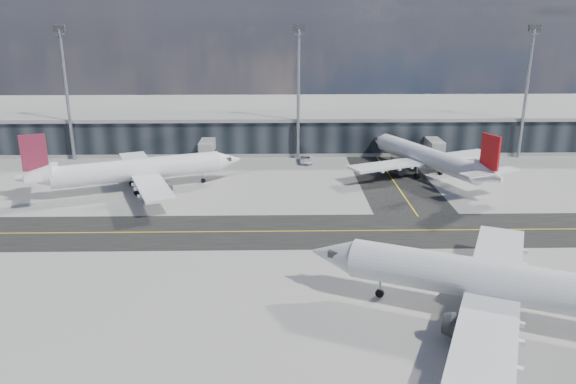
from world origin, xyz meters
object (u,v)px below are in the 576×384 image
airliner_af (135,170)px  service_van (306,159)px  airliner_near (512,285)px  baggage_tug (381,253)px  airliner_redtail (429,158)px

airliner_af → service_van: size_ratio=6.82×
airliner_af → airliner_near: (50.42, -47.04, 0.40)m
airliner_af → airliner_near: 68.96m
airliner_near → service_van: airliner_near is taller
airliner_af → service_van: bearing=99.4°
airliner_af → baggage_tug: bearing=30.5°
airliner_redtail → airliner_near: 55.61m
airliner_redtail → service_van: airliner_redtail is taller
airliner_redtail → service_van: (-23.90, 10.96, -3.02)m
airliner_redtail → airliner_near: size_ratio=0.88×
baggage_tug → airliner_redtail: bearing=166.3°
airliner_redtail → baggage_tug: airliner_redtail is taller
airliner_redtail → airliner_near: airliner_near is taller
airliner_af → airliner_redtail: airliner_af is taller
airliner_redtail → airliner_af: bearing=164.3°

